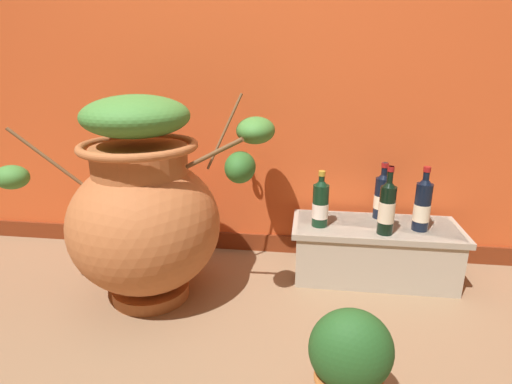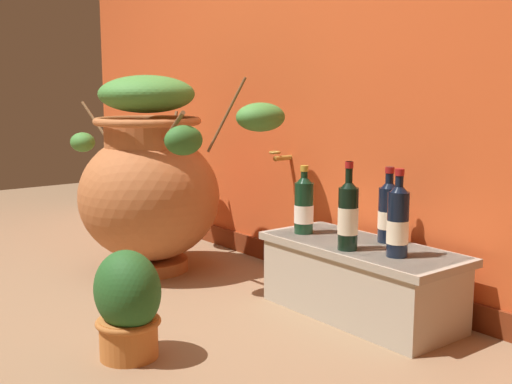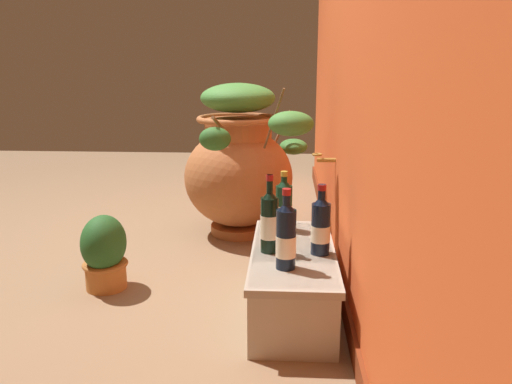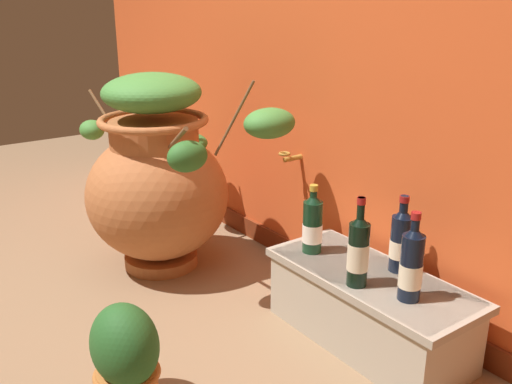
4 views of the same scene
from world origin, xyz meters
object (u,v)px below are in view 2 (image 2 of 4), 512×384
at_px(terracotta_urn, 151,180).
at_px(potted_shrub, 128,304).
at_px(wine_bottle_left, 304,204).
at_px(wine_bottle_middle, 398,220).
at_px(wine_bottle_right, 388,210).
at_px(wine_bottle_back, 348,214).

relative_size(terracotta_urn, potted_shrub, 3.23).
xyz_separation_m(terracotta_urn, wine_bottle_left, (0.79, 0.28, -0.04)).
bearing_deg(terracotta_urn, wine_bottle_middle, 12.98).
bearing_deg(potted_shrub, wine_bottle_middle, 65.27).
distance_m(wine_bottle_middle, wine_bottle_right, 0.22).
bearing_deg(wine_bottle_back, terracotta_urn, -168.45).
relative_size(wine_bottle_back, potted_shrub, 0.91).
bearing_deg(wine_bottle_middle, wine_bottle_right, 139.32).
distance_m(wine_bottle_middle, potted_shrub, 0.98).
xyz_separation_m(wine_bottle_middle, wine_bottle_right, (-0.17, 0.14, -0.01)).
distance_m(wine_bottle_left, wine_bottle_back, 0.31).
height_order(wine_bottle_left, wine_bottle_right, wine_bottle_right).
relative_size(wine_bottle_middle, wine_bottle_right, 1.07).
xyz_separation_m(wine_bottle_right, wine_bottle_back, (-0.01, -0.21, 0.01)).
relative_size(wine_bottle_left, potted_shrub, 0.78).
bearing_deg(wine_bottle_left, potted_shrub, -84.24).
bearing_deg(terracotta_urn, wine_bottle_left, 19.68).
xyz_separation_m(wine_bottle_left, wine_bottle_back, (0.31, -0.06, 0.01)).
bearing_deg(wine_bottle_back, potted_shrub, -105.53).
relative_size(wine_bottle_left, wine_bottle_back, 0.85).
xyz_separation_m(terracotta_urn, potted_shrub, (0.87, -0.57, -0.26)).
relative_size(terracotta_urn, wine_bottle_back, 3.55).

